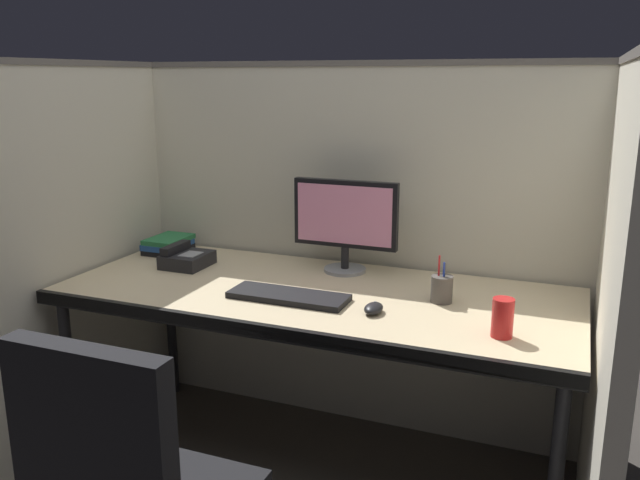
# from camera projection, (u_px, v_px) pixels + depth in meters

# --- Properties ---
(cubicle_partition_rear) EXTENTS (2.21, 0.06, 1.57)m
(cubicle_partition_rear) POSITION_uv_depth(u_px,v_px,m) (354.00, 249.00, 2.81)
(cubicle_partition_rear) COLOR beige
(cubicle_partition_rear) RESTS_ON ground
(cubicle_partition_left) EXTENTS (0.06, 1.41, 1.57)m
(cubicle_partition_left) POSITION_uv_depth(u_px,v_px,m) (82.00, 257.00, 2.68)
(cubicle_partition_left) COLOR beige
(cubicle_partition_left) RESTS_ON ground
(cubicle_partition_right) EXTENTS (0.06, 1.41, 1.57)m
(cubicle_partition_right) POSITION_uv_depth(u_px,v_px,m) (608.00, 323.00, 1.96)
(cubicle_partition_right) COLOR beige
(cubicle_partition_right) RESTS_ON ground
(desk) EXTENTS (1.90, 0.80, 0.74)m
(desk) POSITION_uv_depth(u_px,v_px,m) (314.00, 304.00, 2.42)
(desk) COLOR beige
(desk) RESTS_ON ground
(monitor_center) EXTENTS (0.43, 0.17, 0.37)m
(monitor_center) POSITION_uv_depth(u_px,v_px,m) (345.00, 220.00, 2.60)
(monitor_center) COLOR gray
(monitor_center) RESTS_ON desk
(keyboard_main) EXTENTS (0.43, 0.15, 0.02)m
(keyboard_main) POSITION_uv_depth(u_px,v_px,m) (289.00, 296.00, 2.32)
(keyboard_main) COLOR black
(keyboard_main) RESTS_ON desk
(computer_mouse) EXTENTS (0.06, 0.10, 0.04)m
(computer_mouse) POSITION_uv_depth(u_px,v_px,m) (374.00, 308.00, 2.18)
(computer_mouse) COLOR black
(computer_mouse) RESTS_ON desk
(desk_phone) EXTENTS (0.17, 0.19, 0.09)m
(desk_phone) POSITION_uv_depth(u_px,v_px,m) (186.00, 258.00, 2.72)
(desk_phone) COLOR black
(desk_phone) RESTS_ON desk
(soda_can) EXTENTS (0.07, 0.07, 0.12)m
(soda_can) POSITION_uv_depth(u_px,v_px,m) (503.00, 318.00, 1.97)
(soda_can) COLOR red
(soda_can) RESTS_ON desk
(pen_cup) EXTENTS (0.08, 0.08, 0.17)m
(pen_cup) POSITION_uv_depth(u_px,v_px,m) (442.00, 289.00, 2.28)
(pen_cup) COLOR #4C4742
(pen_cup) RESTS_ON desk
(book_stack) EXTENTS (0.16, 0.22, 0.07)m
(book_stack) POSITION_uv_depth(u_px,v_px,m) (168.00, 245.00, 2.94)
(book_stack) COLOR black
(book_stack) RESTS_ON desk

